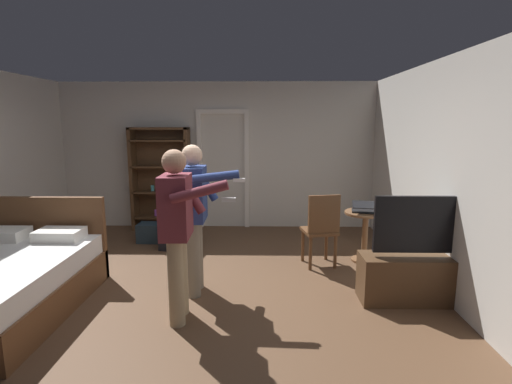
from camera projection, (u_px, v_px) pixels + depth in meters
ground_plane at (190, 293)px, 4.39m from camera, size 6.35×6.35×0.00m
wall_back at (218, 156)px, 7.06m from camera, size 5.83×0.12×2.61m
wall_right at (456, 180)px, 4.10m from camera, size 0.12×6.01×2.61m
doorway_frame at (223, 161)px, 6.99m from camera, size 0.93×0.08×2.13m
bookshelf at (161, 175)px, 6.91m from camera, size 1.04×0.32×1.82m
tv_flatscreen at (420, 272)px, 4.15m from camera, size 1.25×0.40×1.16m
side_table at (365, 228)px, 5.34m from camera, size 0.58×0.58×0.70m
laptop at (364, 209)px, 5.25m from camera, size 0.38×0.38×0.16m
bottle_on_table at (378, 206)px, 5.20m from camera, size 0.06×0.06×0.23m
wooden_chair at (321, 227)px, 5.11m from camera, size 0.49×0.49×0.99m
person_blue_shirt at (178, 224)px, 3.66m from camera, size 0.72×0.56×1.66m
person_striped_shirt at (195, 209)px, 4.27m from camera, size 0.71×0.56×1.67m
suitcase_dark at (178, 234)px, 5.93m from camera, size 0.55×0.46×0.45m
suitcase_small at (157, 233)px, 6.26m from camera, size 0.60×0.32×0.30m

